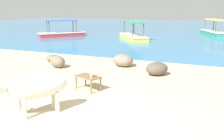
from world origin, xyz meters
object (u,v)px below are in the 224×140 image
at_px(bottle, 91,73).
at_px(boat_green, 214,32).
at_px(cow, 36,87).
at_px(boat_yellow, 133,36).
at_px(low_bench_table, 88,78).
at_px(boat_red, 62,33).

distance_m(bottle, boat_green, 17.45).
bearing_deg(boat_green, bottle, -34.31).
relative_size(cow, boat_yellow, 0.43).
relative_size(cow, bottle, 5.36).
bearing_deg(low_bench_table, boat_red, 148.32).
xyz_separation_m(low_bench_table, boat_red, (-8.28, 11.26, -0.10)).
bearing_deg(low_bench_table, boat_green, 102.19).
bearing_deg(cow, boat_yellow, -135.37).
relative_size(low_bench_table, boat_yellow, 0.24).
height_order(cow, low_bench_table, cow).
distance_m(boat_yellow, boat_green, 7.65).
height_order(low_bench_table, boat_red, boat_red).
height_order(bottle, boat_green, boat_green).
bearing_deg(boat_red, boat_green, 158.65).
relative_size(boat_yellow, boat_green, 0.96).
xyz_separation_m(bottle, boat_green, (2.81, 17.22, -0.29)).
bearing_deg(boat_green, cow, -34.56).
relative_size(boat_yellow, boat_red, 1.04).
xyz_separation_m(cow, bottle, (0.40, 1.90, -0.10)).
distance_m(low_bench_table, boat_green, 17.38).
height_order(boat_yellow, boat_green, same).
bearing_deg(bottle, low_bench_table, 147.50).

